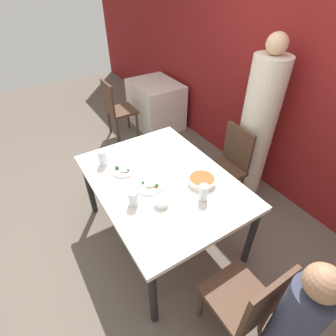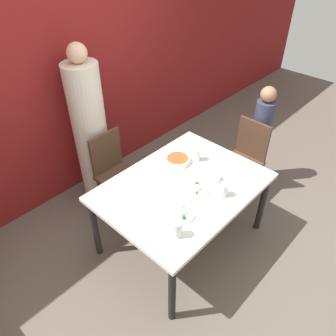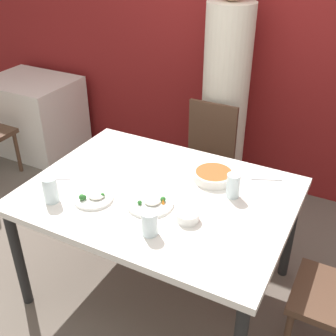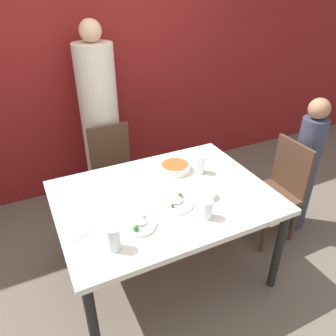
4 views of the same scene
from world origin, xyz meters
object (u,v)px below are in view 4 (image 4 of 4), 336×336
Objects in this scene: bowl_curry at (175,167)px; plate_rice_adult at (175,203)px; person_adult at (101,125)px; glass_water_tall at (200,164)px; chair_adult_spot at (115,171)px; chair_child_spot at (278,189)px; person_child at (304,170)px.

bowl_curry is 0.95× the size of plate_rice_adult.
person_adult is 1.18m from glass_water_tall.
chair_adult_spot reaches higher than plate_rice_adult.
person_adult is (-1.16, 1.24, 0.33)m from chair_child_spot.
glass_water_tall is at bearing -34.96° from bowl_curry.
chair_child_spot reaches higher than plate_rice_adult.
plate_rice_adult is 1.83× the size of glass_water_tall.
chair_child_spot is 3.71× the size of bowl_curry.
person_child reaches higher than chair_child_spot.
chair_adult_spot is at bearing 96.00° from plate_rice_adult.
chair_child_spot is at bearing -17.52° from bowl_curry.
bowl_curry is 0.44m from plate_rice_adult.
plate_rice_adult is at bearing -84.00° from chair_adult_spot.
chair_child_spot is 0.79m from glass_water_tall.
chair_adult_spot is 0.51× the size of person_adult.
plate_rice_adult is at bearing -85.53° from person_adult.
chair_child_spot is at bearing 6.54° from plate_rice_adult.
person_child is at bearing 90.00° from chair_child_spot.
glass_water_tall is (0.16, -0.11, 0.04)m from bowl_curry.
person_adult reaches higher than plate_rice_adult.
chair_child_spot is 1.09m from plate_rice_adult.
bowl_curry is (0.31, -0.62, 0.29)m from chair_adult_spot.
person_child is (0.27, -0.00, 0.11)m from chair_child_spot.
person_adult is 1.02m from bowl_curry.
person_child reaches higher than plate_rice_adult.
glass_water_tall is at bearing 38.01° from plate_rice_adult.
glass_water_tall is (0.36, 0.28, 0.06)m from plate_rice_adult.
chair_adult_spot is 1.06m from plate_rice_adult.
chair_child_spot is 0.72× the size of person_child.
chair_adult_spot is at bearing -90.00° from person_adult.
chair_child_spot reaches higher than glass_water_tall.
chair_child_spot is at bearing -37.59° from chair_adult_spot.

